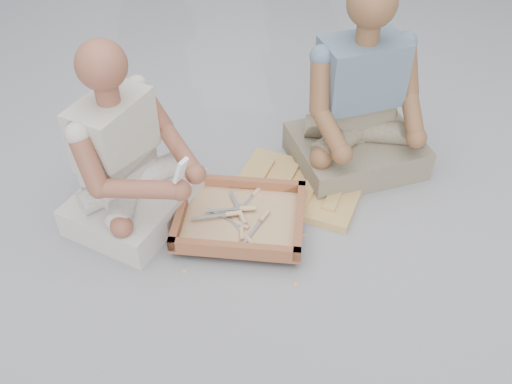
% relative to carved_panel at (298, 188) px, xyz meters
% --- Properties ---
extents(ground, '(60.00, 60.00, 0.00)m').
position_rel_carved_panel_xyz_m(ground, '(-0.14, -0.58, -0.02)').
color(ground, '#959499').
rests_on(ground, ground).
extents(carved_panel, '(0.62, 0.46, 0.04)m').
position_rel_carved_panel_xyz_m(carved_panel, '(0.00, 0.00, 0.00)').
color(carved_panel, '#A77740').
rests_on(carved_panel, ground).
extents(tool_tray, '(0.60, 0.51, 0.07)m').
position_rel_carved_panel_xyz_m(tool_tray, '(-0.20, -0.30, 0.04)').
color(tool_tray, brown).
rests_on(tool_tray, carved_panel).
extents(chisel_0, '(0.21, 0.11, 0.02)m').
position_rel_carved_panel_xyz_m(chisel_0, '(-0.25, -0.31, 0.06)').
color(chisel_0, silver).
rests_on(chisel_0, tool_tray).
extents(chisel_1, '(0.13, 0.20, 0.02)m').
position_rel_carved_panel_xyz_m(chisel_1, '(-0.20, -0.30, 0.06)').
color(chisel_1, silver).
rests_on(chisel_1, tool_tray).
extents(chisel_2, '(0.17, 0.16, 0.02)m').
position_rel_carved_panel_xyz_m(chisel_2, '(-0.15, -0.41, 0.05)').
color(chisel_2, silver).
rests_on(chisel_2, tool_tray).
extents(chisel_3, '(0.08, 0.22, 0.02)m').
position_rel_carved_panel_xyz_m(chisel_3, '(-0.18, -0.14, 0.05)').
color(chisel_3, silver).
rests_on(chisel_3, tool_tray).
extents(chisel_4, '(0.09, 0.21, 0.02)m').
position_rel_carved_panel_xyz_m(chisel_4, '(-0.17, -0.38, 0.05)').
color(chisel_4, silver).
rests_on(chisel_4, tool_tray).
extents(chisel_5, '(0.21, 0.09, 0.02)m').
position_rel_carved_panel_xyz_m(chisel_5, '(-0.20, -0.34, 0.05)').
color(chisel_5, silver).
rests_on(chisel_5, tool_tray).
extents(chisel_6, '(0.07, 0.22, 0.02)m').
position_rel_carved_panel_xyz_m(chisel_6, '(-0.10, -0.30, 0.05)').
color(chisel_6, silver).
rests_on(chisel_6, tool_tray).
extents(chisel_7, '(0.21, 0.09, 0.02)m').
position_rel_carved_panel_xyz_m(chisel_7, '(-0.20, -0.26, 0.06)').
color(chisel_7, silver).
rests_on(chisel_7, tool_tray).
extents(wood_chip_0, '(0.02, 0.02, 0.00)m').
position_rel_carved_panel_xyz_m(wood_chip_0, '(-0.22, -0.10, -0.02)').
color(wood_chip_0, tan).
rests_on(wood_chip_0, ground).
extents(wood_chip_1, '(0.02, 0.02, 0.00)m').
position_rel_carved_panel_xyz_m(wood_chip_1, '(0.08, -0.28, -0.02)').
color(wood_chip_1, tan).
rests_on(wood_chip_1, ground).
extents(wood_chip_2, '(0.02, 0.02, 0.00)m').
position_rel_carved_panel_xyz_m(wood_chip_2, '(-0.36, -0.60, -0.02)').
color(wood_chip_2, tan).
rests_on(wood_chip_2, ground).
extents(wood_chip_3, '(0.02, 0.02, 0.00)m').
position_rel_carved_panel_xyz_m(wood_chip_3, '(-0.03, -0.13, -0.02)').
color(wood_chip_3, tan).
rests_on(wood_chip_3, ground).
extents(wood_chip_4, '(0.02, 0.02, 0.00)m').
position_rel_carved_panel_xyz_m(wood_chip_4, '(-0.53, -0.27, -0.02)').
color(wood_chip_4, tan).
rests_on(wood_chip_4, ground).
extents(wood_chip_5, '(0.02, 0.02, 0.00)m').
position_rel_carved_panel_xyz_m(wood_chip_5, '(0.10, -0.56, -0.02)').
color(wood_chip_5, tan).
rests_on(wood_chip_5, ground).
extents(wood_chip_6, '(0.02, 0.02, 0.00)m').
position_rel_carved_panel_xyz_m(wood_chip_6, '(-0.19, -0.28, -0.02)').
color(wood_chip_6, tan).
rests_on(wood_chip_6, ground).
extents(wood_chip_7, '(0.02, 0.02, 0.00)m').
position_rel_carved_panel_xyz_m(wood_chip_7, '(0.12, 0.03, -0.02)').
color(wood_chip_7, tan).
rests_on(wood_chip_7, ground).
extents(wood_chip_8, '(0.02, 0.02, 0.00)m').
position_rel_carved_panel_xyz_m(wood_chip_8, '(-0.37, -0.23, -0.02)').
color(wood_chip_8, tan).
rests_on(wood_chip_8, ground).
extents(wood_chip_9, '(0.02, 0.02, 0.00)m').
position_rel_carved_panel_xyz_m(wood_chip_9, '(-0.42, -0.30, -0.02)').
color(wood_chip_9, tan).
rests_on(wood_chip_9, ground).
extents(wood_chip_10, '(0.02, 0.02, 0.00)m').
position_rel_carved_panel_xyz_m(wood_chip_10, '(-0.15, -0.28, -0.02)').
color(wood_chip_10, tan).
rests_on(wood_chip_10, ground).
extents(wood_chip_11, '(0.02, 0.02, 0.00)m').
position_rel_carved_panel_xyz_m(wood_chip_11, '(-0.05, -0.11, -0.02)').
color(wood_chip_11, tan).
rests_on(wood_chip_11, ground).
extents(wood_chip_12, '(0.02, 0.02, 0.00)m').
position_rel_carved_panel_xyz_m(wood_chip_12, '(-0.35, -0.45, -0.02)').
color(wood_chip_12, tan).
rests_on(wood_chip_12, ground).
extents(craftsman, '(0.62, 0.63, 0.85)m').
position_rel_carved_panel_xyz_m(craftsman, '(-0.68, -0.32, 0.27)').
color(craftsman, beige).
rests_on(craftsman, ground).
extents(companion, '(0.75, 0.71, 0.92)m').
position_rel_carved_panel_xyz_m(companion, '(0.22, 0.29, 0.29)').
color(companion, '#7A6E58').
rests_on(companion, ground).
extents(mobile_phone, '(0.07, 0.06, 0.12)m').
position_rel_carved_panel_xyz_m(mobile_phone, '(-0.39, -0.45, 0.39)').
color(mobile_phone, white).
rests_on(mobile_phone, craftsman).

